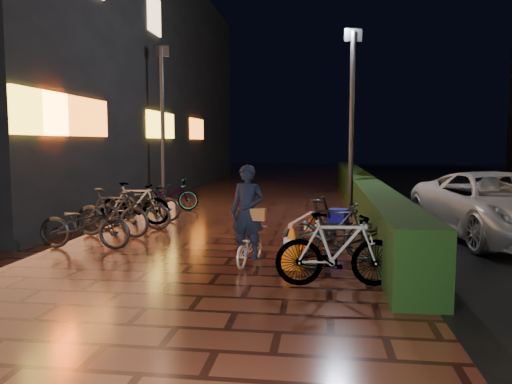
# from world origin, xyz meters

# --- Properties ---
(ground) EXTENTS (80.00, 80.00, 0.00)m
(ground) POSITION_xyz_m (0.00, 0.00, 0.00)
(ground) COLOR #381911
(ground) RESTS_ON ground
(hedge) EXTENTS (0.70, 20.00, 1.00)m
(hedge) POSITION_xyz_m (3.30, 8.00, 0.50)
(hedge) COLOR black
(hedge) RESTS_ON ground
(van) EXTENTS (2.95, 5.24, 1.38)m
(van) POSITION_xyz_m (5.74, 2.92, 0.70)
(van) COLOR silver
(van) RESTS_ON ground
(storefront_block) EXTENTS (12.09, 22.00, 9.00)m
(storefront_block) POSITION_xyz_m (-9.50, 11.50, 4.50)
(storefront_block) COLOR black
(storefront_block) RESTS_ON ground
(lamp_post_hedge) EXTENTS (0.47, 0.22, 4.98)m
(lamp_post_hedge) POSITION_xyz_m (2.88, 5.77, 2.74)
(lamp_post_hedge) COLOR black
(lamp_post_hedge) RESTS_ON ground
(lamp_post_sf) EXTENTS (0.48, 0.16, 5.03)m
(lamp_post_sf) POSITION_xyz_m (-2.94, 7.61, 2.77)
(lamp_post_sf) COLOR black
(lamp_post_sf) RESTS_ON ground
(cyclist) EXTENTS (0.64, 1.21, 1.65)m
(cyclist) POSITION_xyz_m (0.93, 0.10, 0.61)
(cyclist) COLOR beige
(cyclist) RESTS_ON ground
(traffic_barrier) EXTENTS (0.74, 1.78, 0.72)m
(traffic_barrier) POSITION_xyz_m (1.78, 0.68, 0.36)
(traffic_barrier) COLOR orange
(traffic_barrier) RESTS_ON ground
(cart_assembly) EXTENTS (0.66, 0.57, 0.94)m
(cart_assembly) POSITION_xyz_m (2.44, 2.34, 0.48)
(cart_assembly) COLOR black
(cart_assembly) RESTS_ON ground
(parked_bikes_storefront) EXTENTS (2.04, 6.14, 1.04)m
(parked_bikes_storefront) POSITION_xyz_m (-2.32, 3.42, 0.48)
(parked_bikes_storefront) COLOR black
(parked_bikes_storefront) RESTS_ON ground
(parked_bikes_hedge) EXTENTS (2.02, 2.19, 1.04)m
(parked_bikes_hedge) POSITION_xyz_m (2.39, -0.16, 0.50)
(parked_bikes_hedge) COLOR black
(parked_bikes_hedge) RESTS_ON ground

